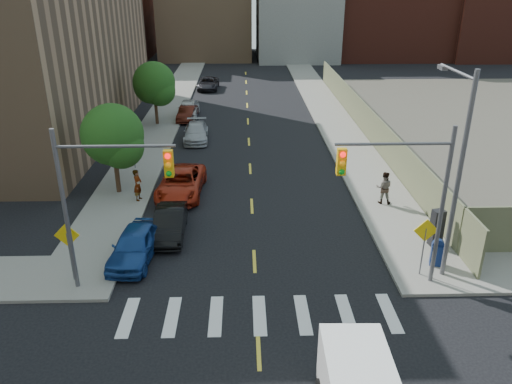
{
  "coord_description": "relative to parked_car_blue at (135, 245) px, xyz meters",
  "views": [
    {
      "loc": [
        -0.47,
        -11.87,
        12.18
      ],
      "look_at": [
        0.17,
        11.43,
        2.0
      ],
      "focal_mm": 35.0,
      "sensor_mm": 36.0,
      "label": 1
    }
  ],
  "objects": [
    {
      "name": "streetlight_ne",
      "position": [
        13.7,
        -1.45,
        4.46
      ],
      "size": [
        0.25,
        3.7,
        9.0
      ],
      "color": "#59595E",
      "rests_on": "ground"
    },
    {
      "name": "parked_car_grey",
      "position": [
        1.09,
        37.57,
        -0.08
      ],
      "size": [
        2.42,
        4.93,
        1.35
      ],
      "primitive_type": "imported",
      "rotation": [
        0.0,
        0.0,
        -0.04
      ],
      "color": "black",
      "rests_on": "ground"
    },
    {
      "name": "warn_sign_midwest",
      "position": [
        -2.3,
        11.65,
        1.24
      ],
      "size": [
        1.06,
        0.06,
        2.83
      ],
      "color": "#59595E",
      "rests_on": "ground"
    },
    {
      "name": "warn_sign_nw",
      "position": [
        -2.3,
        -1.85,
        1.24
      ],
      "size": [
        1.06,
        0.06,
        2.83
      ],
      "color": "#59595E",
      "rests_on": "ground"
    },
    {
      "name": "bg_bldg_east",
      "position": [
        27.5,
        63.65,
        7.25
      ],
      "size": [
        18.0,
        18.0,
        16.0
      ],
      "primitive_type": "cube",
      "color": "#592319",
      "rests_on": "ground"
    },
    {
      "name": "parked_car_black",
      "position": [
        1.3,
        2.27,
        -0.07
      ],
      "size": [
        1.55,
        4.22,
        1.38
      ],
      "primitive_type": "imported",
      "rotation": [
        0.0,
        0.0,
        0.02
      ],
      "color": "black",
      "rests_on": "ground"
    },
    {
      "name": "tree_west_far",
      "position": [
        -2.5,
        22.7,
        2.72
      ],
      "size": [
        3.66,
        3.64,
        5.52
      ],
      "color": "#332114",
      "rests_on": "ground"
    },
    {
      "name": "parked_car_red",
      "position": [
        1.3,
        7.43,
        0.0
      ],
      "size": [
        2.8,
        5.59,
        1.52
      ],
      "primitive_type": "imported",
      "rotation": [
        0.0,
        0.0,
        -0.05
      ],
      "color": "#9C230F",
      "rests_on": "ground"
    },
    {
      "name": "parked_car_maroon",
      "position": [
        0.0,
        24.19,
        -0.12
      ],
      "size": [
        1.7,
        3.97,
        1.27
      ],
      "primitive_type": "imported",
      "rotation": [
        0.0,
        0.0,
        -0.09
      ],
      "color": "#44160D",
      "rests_on": "ground"
    },
    {
      "name": "parked_car_white",
      "position": [
        0.0,
        25.45,
        0.01
      ],
      "size": [
        1.89,
        4.53,
        1.53
      ],
      "primitive_type": "imported",
      "rotation": [
        0.0,
        0.0,
        -0.02
      ],
      "color": "#B7B7B7",
      "rests_on": "ground"
    },
    {
      "name": "bg_bldg_center",
      "position": [
        13.5,
        61.65,
        4.25
      ],
      "size": [
        12.0,
        16.0,
        10.0
      ],
      "primitive_type": "cube",
      "color": "gray",
      "rests_on": "ground"
    },
    {
      "name": "sidewalk_nw",
      "position": [
        -2.25,
        33.15,
        -0.68
      ],
      "size": [
        3.5,
        73.0,
        0.15
      ],
      "primitive_type": "cube",
      "color": "gray",
      "rests_on": "ground"
    },
    {
      "name": "parked_car_blue",
      "position": [
        0.0,
        0.0,
        0.0
      ],
      "size": [
        2.22,
        4.59,
        1.51
      ],
      "primitive_type": "imported",
      "rotation": [
        0.0,
        0.0,
        -0.1
      ],
      "color": "navy",
      "rests_on": "ground"
    },
    {
      "name": "parked_car_silver",
      "position": [
        1.3,
        18.14,
        -0.09
      ],
      "size": [
        2.07,
        4.69,
        1.34
      ],
      "primitive_type": "imported",
      "rotation": [
        0.0,
        0.0,
        0.04
      ],
      "color": "#A1A4A9",
      "rests_on": "ground"
    },
    {
      "name": "signal_nw",
      "position": [
        -0.48,
        -2.35,
        3.77
      ],
      "size": [
        4.59,
        0.3,
        7.0
      ],
      "color": "#59595E",
      "rests_on": "ground"
    },
    {
      "name": "tree_west_near",
      "position": [
        -2.5,
        7.7,
        2.72
      ],
      "size": [
        3.66,
        3.64,
        5.52
      ],
      "color": "#332114",
      "rests_on": "ground"
    },
    {
      "name": "pedestrian_east",
      "position": [
        13.0,
        5.57,
        0.34
      ],
      "size": [
        1.06,
        0.92,
        1.89
      ],
      "primitive_type": "imported",
      "rotation": [
        0.0,
        0.0,
        2.9
      ],
      "color": "gray",
      "rests_on": "sidewalk_ne"
    },
    {
      "name": "mailbox",
      "position": [
        13.67,
        -1.09,
        0.02
      ],
      "size": [
        0.62,
        0.53,
        1.28
      ],
      "rotation": [
        0.0,
        0.0,
        -0.29
      ],
      "color": "navy",
      "rests_on": "sidewalk_ne"
    },
    {
      "name": "pedestrian_west",
      "position": [
        -1.06,
        6.39,
        0.33
      ],
      "size": [
        0.56,
        0.75,
        1.86
      ],
      "primitive_type": "imported",
      "rotation": [
        0.0,
        0.0,
        1.4
      ],
      "color": "gray",
      "rests_on": "sidewalk_nw"
    },
    {
      "name": "fence_north",
      "position": [
        15.1,
        19.65,
        0.5
      ],
      "size": [
        0.12,
        44.0,
        2.5
      ],
      "primitive_type": "cube",
      "color": "#5A5F42",
      "rests_on": "ground"
    },
    {
      "name": "payphone",
      "position": [
        14.26,
        0.7,
        0.32
      ],
      "size": [
        0.63,
        0.55,
        1.85
      ],
      "primitive_type": "cube",
      "rotation": [
        0.0,
        0.0,
        0.21
      ],
      "color": "black",
      "rests_on": "sidewalk_ne"
    },
    {
      "name": "signal_ne",
      "position": [
        11.48,
        -2.35,
        3.77
      ],
      "size": [
        4.59,
        0.3,
        7.0
      ],
      "color": "#59595E",
      "rests_on": "ground"
    },
    {
      "name": "bg_bldg_midwest",
      "position": [
        -0.5,
        63.65,
        6.75
      ],
      "size": [
        14.0,
        16.0,
        15.0
      ],
      "primitive_type": "cube",
      "color": "#8C6B4C",
      "rests_on": "ground"
    },
    {
      "name": "warn_sign_ne",
      "position": [
        12.7,
        -1.85,
        1.24
      ],
      "size": [
        1.06,
        0.06,
        2.83
      ],
      "color": "#59595E",
      "rests_on": "ground"
    },
    {
      "name": "sidewalk_ne",
      "position": [
        13.25,
        33.15,
        -0.68
      ],
      "size": [
        3.5,
        73.0,
        0.15
      ],
      "primitive_type": "cube",
      "color": "gray",
      "rests_on": "ground"
    },
    {
      "name": "bg_bldg_west",
      "position": [
        -16.5,
        61.65,
        5.25
      ],
      "size": [
        14.0,
        18.0,
        12.0
      ],
      "primitive_type": "cube",
      "color": "#592319",
      "rests_on": "ground"
    }
  ]
}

